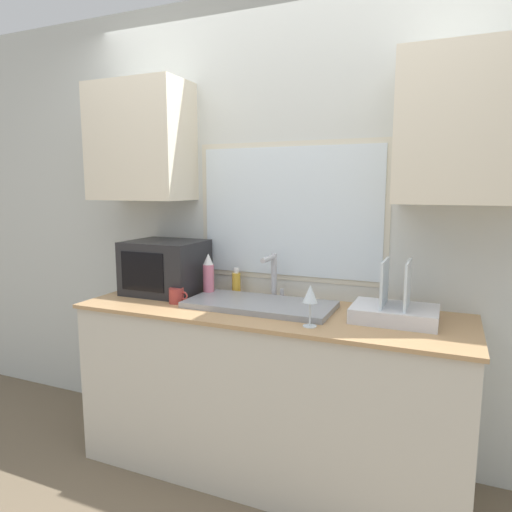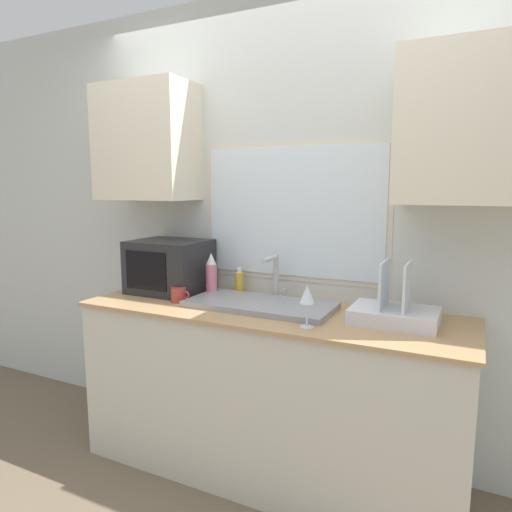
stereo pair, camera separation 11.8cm
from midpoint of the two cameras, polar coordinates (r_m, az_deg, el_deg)
The scene contains 11 objects.
ground_plane at distance 2.52m, azimuth -3.05°, elevation -28.64°, with size 12.00×12.00×0.00m, color brown.
countertop at distance 2.53m, azimuth 0.14°, elevation -16.52°, with size 2.01×0.66×0.90m.
wall_back at distance 2.58m, azimuth 2.79°, elevation 5.94°, with size 6.00×0.38×2.60m.
sink_basin at distance 2.41m, azimuth -0.95°, elevation -6.09°, with size 0.77×0.36×0.03m.
faucet at distance 2.55m, azimuth 0.82°, elevation -2.10°, with size 0.08×0.19×0.26m.
microwave at distance 2.77m, azimuth -12.44°, elevation -1.37°, with size 0.43×0.37×0.31m.
dish_rack at distance 2.24m, azimuth 15.50°, elevation -6.51°, with size 0.39×0.28×0.29m.
spray_bottle at distance 2.64m, azimuth -7.23°, elevation -2.48°, with size 0.06×0.06×0.25m.
soap_bottle at distance 2.70m, azimuth -3.73°, elevation -3.35°, with size 0.05×0.05×0.16m.
mug_near_sink at distance 2.54m, azimuth -11.20°, elevation -4.89°, with size 0.11×0.08×0.08m.
wine_glass at distance 2.06m, azimuth 5.17°, elevation -4.92°, with size 0.07×0.07×0.19m.
Camera 1 is at (0.84, -1.82, 1.52)m, focal length 32.00 mm.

